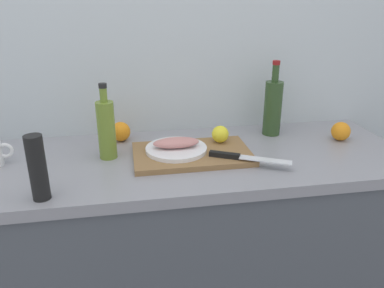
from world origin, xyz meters
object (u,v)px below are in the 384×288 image
Objects in this scene: chef_knife at (239,157)px; olive_oil_bottle at (106,129)px; cutting_board at (192,154)px; fish_fillet at (176,143)px; lemon_0 at (220,134)px; orange_0 at (341,131)px; pepper_mill at (37,168)px; wine_bottle at (273,107)px; white_plate at (176,149)px.

chef_knife is 0.97× the size of olive_oil_bottle.
cutting_board is at bearing -8.67° from olive_oil_bottle.
fish_fillet is 2.57× the size of lemon_0.
cutting_board is 0.63m from orange_0.
olive_oil_bottle is at bearing -176.12° from lemon_0.
pepper_mill is at bearing -153.77° from lemon_0.
fish_fillet is 0.69m from orange_0.
pepper_mill is (-0.49, -0.23, 0.09)m from cutting_board.
pepper_mill is (-0.62, -0.30, 0.05)m from lemon_0.
fish_fillet reaches higher than chef_knife.
lemon_0 is 0.43m from olive_oil_bottle.
cutting_board is 0.18m from chef_knife.
olive_oil_bottle is (-0.25, 0.03, 0.06)m from fish_fillet.
wine_bottle is (0.38, 0.18, 0.11)m from cutting_board.
lemon_0 is 0.33× the size of pepper_mill.
olive_oil_bottle is (-0.46, 0.14, 0.08)m from chef_knife.
chef_knife is 1.36× the size of pepper_mill.
fish_fillet is at bearing 90.00° from white_plate.
pepper_mill is at bearing -140.91° from chef_knife.
lemon_0 is (0.18, 0.06, 0.03)m from white_plate.
orange_0 reaches higher than fish_fillet.
olive_oil_bottle reaches higher than cutting_board.
lemon_0 is at bearing 18.06° from fish_fillet.
white_plate is (-0.06, 0.02, 0.02)m from cutting_board.
olive_oil_bottle is 3.63× the size of orange_0.
wine_bottle is 4.09× the size of orange_0.
lemon_0 reaches higher than orange_0.
chef_knife reaches higher than white_plate.
fish_fillet reaches higher than white_plate.
white_plate is at bearing -176.19° from orange_0.
lemon_0 is at bearing 126.36° from chef_knife.
cutting_board is at bearing 175.01° from chef_knife.
chef_knife is 0.49m from olive_oil_bottle.
wine_bottle is 0.96m from pepper_mill.
pepper_mill reaches higher than cutting_board.
lemon_0 is 0.28m from wine_bottle.
fish_fillet is 0.62× the size of olive_oil_bottle.
white_plate is at bearing -90.00° from fish_fillet.
lemon_0 is (-0.03, 0.17, 0.02)m from chef_knife.
orange_0 is (0.93, 0.02, -0.07)m from olive_oil_bottle.
lemon_0 reaches higher than cutting_board.
wine_bottle reaches higher than olive_oil_bottle.
cutting_board is at bearing -16.21° from white_plate.
cutting_board is 2.17× the size of pepper_mill.
orange_0 is (0.63, 0.06, 0.03)m from cutting_board.
white_plate is at bearing -161.94° from lemon_0.
white_plate is 0.24m from chef_knife.
fish_fillet is 0.47m from wine_bottle.
chef_knife is 3.53× the size of orange_0.
chef_knife is at bearing -161.60° from orange_0.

